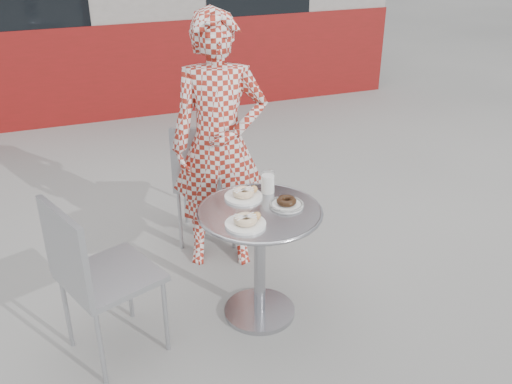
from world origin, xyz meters
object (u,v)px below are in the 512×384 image
object	(u,v)px
bistro_table	(260,237)
plate_far	(244,194)
chair_far	(208,202)
plate_near	(246,221)
plate_checker	(286,203)
milk_cup	(268,183)
chair_left	(112,306)
seated_person	(219,145)

from	to	relation	value
bistro_table	plate_far	distance (m)	0.25
chair_far	plate_near	size ratio (longest dim) A/B	4.25
chair_far	plate_checker	size ratio (longest dim) A/B	4.73
bistro_table	milk_cup	world-z (taller)	milk_cup
chair_far	chair_left	world-z (taller)	chair_left
bistro_table	seated_person	distance (m)	0.70
bistro_table	plate_far	bearing A→B (deg)	100.00
chair_left	plate_checker	xyz separation A→B (m)	(0.94, 0.01, 0.41)
chair_left	milk_cup	distance (m)	1.03
bistro_table	milk_cup	size ratio (longest dim) A/B	5.42
plate_far	milk_cup	bearing A→B (deg)	5.67
bistro_table	seated_person	size ratio (longest dim) A/B	0.42
plate_far	plate_checker	bearing A→B (deg)	-43.56
plate_far	plate_near	size ratio (longest dim) A/B	1.01
plate_checker	milk_cup	bearing A→B (deg)	100.40
seated_person	plate_near	distance (m)	0.77
plate_far	milk_cup	world-z (taller)	milk_cup
plate_checker	plate_far	bearing A→B (deg)	136.44
bistro_table	chair_left	world-z (taller)	chair_left
bistro_table	seated_person	world-z (taller)	seated_person
chair_left	plate_far	world-z (taller)	chair_left
chair_far	seated_person	xyz separation A→B (m)	(0.01, -0.29, 0.53)
milk_cup	plate_checker	bearing A→B (deg)	-79.60
chair_left	milk_cup	world-z (taller)	chair_left
bistro_table	chair_left	size ratio (longest dim) A/B	0.75
chair_far	seated_person	distance (m)	0.60
chair_far	plate_far	world-z (taller)	chair_far
chair_left	plate_near	bearing A→B (deg)	-120.16
seated_person	plate_checker	world-z (taller)	seated_person
seated_person	plate_near	world-z (taller)	seated_person
plate_near	chair_far	bearing A→B (deg)	84.76
bistro_table	plate_near	xyz separation A→B (m)	(-0.12, -0.12, 0.18)
bistro_table	milk_cup	bearing A→B (deg)	57.24
plate_checker	chair_left	bearing A→B (deg)	-179.61
seated_person	chair_far	bearing A→B (deg)	107.62
chair_far	plate_near	distance (m)	1.13
chair_far	milk_cup	distance (m)	0.88
plate_near	bistro_table	bearing A→B (deg)	45.26
plate_far	plate_near	distance (m)	0.30
seated_person	chair_left	bearing A→B (deg)	-123.90
plate_far	plate_checker	distance (m)	0.24
seated_person	plate_far	world-z (taller)	seated_person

